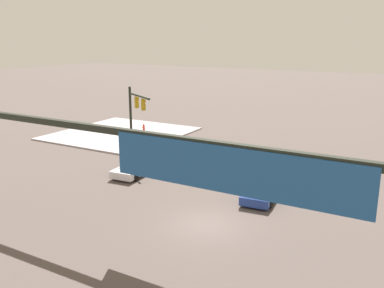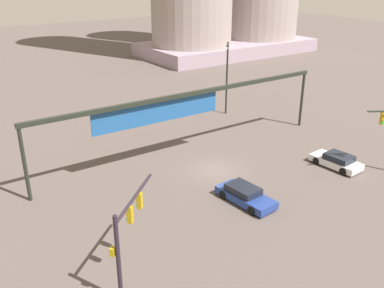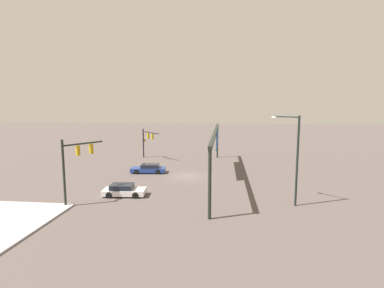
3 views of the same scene
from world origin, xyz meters
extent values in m
plane|color=#544945|center=(0.00, 0.00, 0.00)|extent=(224.31, 224.31, 0.00)
cylinder|color=#251C28|center=(-13.16, -9.41, 2.54)|extent=(0.23, 0.23, 5.08)
cylinder|color=#251C28|center=(-11.23, -7.63, 4.62)|extent=(3.99, 3.70, 0.17)
cube|color=#B08F12|center=(-11.81, -8.16, 4.01)|extent=(0.41, 0.41, 0.95)
cylinder|color=red|center=(-11.92, -8.05, 4.30)|extent=(0.19, 0.18, 0.20)
cylinder|color=orange|center=(-11.92, -8.05, 4.00)|extent=(0.19, 0.18, 0.20)
cylinder|color=green|center=(-11.92, -8.05, 3.70)|extent=(0.19, 0.18, 0.20)
cube|color=#B08F12|center=(-10.72, -7.16, 4.01)|extent=(0.41, 0.41, 0.95)
cylinder|color=red|center=(-10.83, -7.04, 4.30)|extent=(0.19, 0.18, 0.20)
cylinder|color=orange|center=(-10.83, -7.04, 4.00)|extent=(0.19, 0.18, 0.20)
cylinder|color=green|center=(-10.83, -7.04, 3.70)|extent=(0.19, 0.18, 0.20)
cube|color=#B08F12|center=(-13.33, -9.22, 2.99)|extent=(0.38, 0.38, 0.44)
cylinder|color=black|center=(12.67, -9.67, 3.09)|extent=(0.22, 0.22, 6.18)
cylinder|color=black|center=(10.86, -8.58, 5.61)|extent=(3.71, 2.31, 0.17)
cube|color=#B28B15|center=(11.37, -8.89, 5.00)|extent=(0.41, 0.39, 0.95)
cylinder|color=red|center=(11.29, -9.02, 5.29)|extent=(0.20, 0.15, 0.20)
cylinder|color=orange|center=(11.29, -9.02, 4.99)|extent=(0.20, 0.15, 0.20)
cylinder|color=green|center=(11.29, -9.02, 4.69)|extent=(0.20, 0.15, 0.20)
cube|color=#B28B15|center=(10.14, -8.15, 5.00)|extent=(0.41, 0.39, 0.95)
cylinder|color=red|center=(10.06, -8.29, 5.29)|extent=(0.20, 0.15, 0.20)
cylinder|color=orange|center=(10.06, -8.29, 4.99)|extent=(0.20, 0.15, 0.20)
cylinder|color=green|center=(10.06, -8.29, 4.69)|extent=(0.20, 0.15, 0.20)
cylinder|color=black|center=(10.23, 11.41, 4.16)|extent=(0.20, 0.20, 8.32)
cylinder|color=black|center=(9.36, 10.46, 8.17)|extent=(1.83, 1.98, 0.12)
ellipsoid|color=silver|center=(8.49, 9.51, 8.07)|extent=(0.63, 0.64, 0.20)
cylinder|color=black|center=(-14.33, 3.66, 2.83)|extent=(0.28, 0.28, 5.67)
cylinder|color=black|center=(14.33, 3.66, 2.83)|extent=(0.28, 0.28, 5.67)
cube|color=black|center=(0.00, 3.66, 5.84)|extent=(29.05, 0.35, 0.35)
cube|color=#1F528E|center=(-3.12, 3.87, 4.84)|extent=(11.94, 0.08, 2.11)
cube|color=silver|center=(9.01, -5.32, 0.44)|extent=(2.21, 4.41, 0.55)
cube|color=black|center=(9.03, -5.58, 0.96)|extent=(1.83, 2.34, 0.50)
cylinder|color=black|center=(8.02, -4.07, 0.32)|extent=(0.27, 0.65, 0.64)
cylinder|color=black|center=(9.79, -3.93, 0.32)|extent=(0.27, 0.65, 0.64)
cylinder|color=black|center=(8.23, -6.71, 0.32)|extent=(0.27, 0.65, 0.64)
cylinder|color=black|center=(9.99, -6.58, 0.32)|extent=(0.27, 0.65, 0.64)
cube|color=navy|center=(-1.39, -5.53, 0.44)|extent=(2.30, 4.80, 0.55)
cube|color=black|center=(-1.41, -5.25, 0.96)|extent=(1.86, 2.56, 0.50)
cylinder|color=black|center=(-0.38, -6.88, 0.32)|extent=(0.28, 0.66, 0.64)
cylinder|color=black|center=(-2.12, -7.05, 0.32)|extent=(0.28, 0.66, 0.64)
cylinder|color=black|center=(-0.66, -4.02, 0.32)|extent=(0.28, 0.66, 0.64)
cylinder|color=black|center=(-2.39, -4.18, 0.32)|extent=(0.28, 0.66, 0.64)
camera|label=1|loc=(-10.25, 19.62, 10.43)|focal=39.31mm
camera|label=2|loc=(-19.66, -25.43, 15.80)|focal=39.29mm
camera|label=3|loc=(37.47, 4.71, 9.25)|focal=27.63mm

